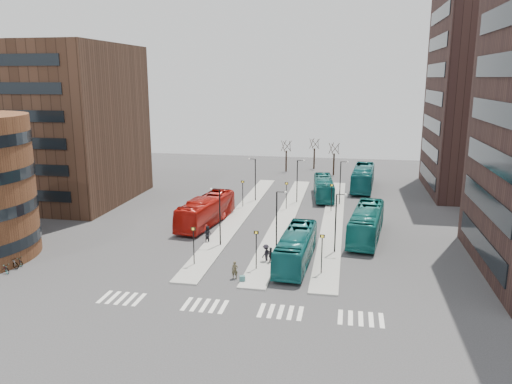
% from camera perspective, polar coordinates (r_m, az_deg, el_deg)
% --- Properties ---
extents(ground, '(160.00, 160.00, 0.00)m').
position_cam_1_polar(ground, '(36.66, -6.13, -15.56)').
color(ground, '#303033').
rests_on(ground, ground).
extents(island_left, '(2.50, 45.00, 0.15)m').
position_cam_1_polar(island_left, '(64.65, -1.92, -2.64)').
color(island_left, gray).
rests_on(island_left, ground).
extents(island_mid, '(2.50, 45.00, 0.15)m').
position_cam_1_polar(island_mid, '(63.66, 3.37, -2.91)').
color(island_mid, gray).
rests_on(island_mid, ground).
extents(island_right, '(2.50, 45.00, 0.15)m').
position_cam_1_polar(island_right, '(63.22, 8.78, -3.16)').
color(island_right, gray).
rests_on(island_right, ground).
extents(suitcase, '(0.57, 0.50, 0.60)m').
position_cam_1_polar(suitcase, '(44.12, -1.57, -9.93)').
color(suitcase, navy).
rests_on(suitcase, ground).
extents(red_bus, '(4.46, 12.46, 3.40)m').
position_cam_1_polar(red_bus, '(60.83, -5.73, -2.12)').
color(red_bus, '#A6130C').
rests_on(red_bus, ground).
extents(teal_bus_a, '(3.23, 11.49, 3.17)m').
position_cam_1_polar(teal_bus_a, '(48.11, 4.60, -6.35)').
color(teal_bus_a, '#125D5E').
rests_on(teal_bus_a, ground).
extents(teal_bus_b, '(3.68, 11.20, 3.06)m').
position_cam_1_polar(teal_bus_b, '(74.43, 7.74, 0.48)').
color(teal_bus_b, '#125E5D').
rests_on(teal_bus_b, ground).
extents(teal_bus_c, '(4.45, 12.66, 3.45)m').
position_cam_1_polar(teal_bus_c, '(56.64, 12.50, -3.48)').
color(teal_bus_c, '#156A66').
rests_on(teal_bus_c, ground).
extents(teal_bus_d, '(4.02, 13.23, 3.63)m').
position_cam_1_polar(teal_bus_d, '(81.57, 12.13, 1.61)').
color(teal_bus_d, '#135F63').
rests_on(teal_bus_d, ground).
extents(traveller, '(0.61, 0.43, 1.60)m').
position_cam_1_polar(traveller, '(44.76, -2.44, -8.90)').
color(traveller, '#48412B').
rests_on(traveller, ground).
extents(commuter_a, '(1.11, 1.01, 1.86)m').
position_cam_1_polar(commuter_a, '(54.35, -5.56, -4.81)').
color(commuter_a, black).
rests_on(commuter_a, ground).
extents(commuter_b, '(0.43, 0.97, 1.62)m').
position_cam_1_polar(commuter_b, '(48.16, 1.67, -7.27)').
color(commuter_b, black).
rests_on(commuter_b, ground).
extents(commuter_c, '(1.05, 1.32, 1.79)m').
position_cam_1_polar(commuter_c, '(48.49, 1.13, -7.02)').
color(commuter_c, black).
rests_on(commuter_c, ground).
extents(bicycle_near, '(1.76, 1.22, 0.88)m').
position_cam_1_polar(bicycle_near, '(51.59, -26.86, -7.76)').
color(bicycle_near, gray).
rests_on(bicycle_near, ground).
extents(bicycle_mid, '(1.82, 0.73, 1.06)m').
position_cam_1_polar(bicycle_mid, '(52.30, -26.21, -7.32)').
color(bicycle_mid, gray).
rests_on(bicycle_mid, ground).
extents(bicycle_far, '(1.75, 1.00, 0.87)m').
position_cam_1_polar(bicycle_far, '(52.94, -25.68, -7.13)').
color(bicycle_far, gray).
rests_on(bicycle_far, ground).
extents(crosswalk_stripes, '(22.35, 2.40, 0.01)m').
position_cam_1_polar(crosswalk_stripes, '(39.69, -1.94, -13.13)').
color(crosswalk_stripes, silver).
rests_on(crosswalk_stripes, ground).
extents(office_block, '(25.00, 20.12, 22.00)m').
position_cam_1_polar(office_block, '(78.33, -23.43, 7.17)').
color(office_block, '#402A1E').
rests_on(office_block, ground).
extents(tower_far, '(20.12, 20.00, 30.00)m').
position_cam_1_polar(tower_far, '(83.84, 26.53, 9.94)').
color(tower_far, '#33201C').
rests_on(tower_far, ground).
extents(sign_poles, '(12.45, 22.12, 3.65)m').
position_cam_1_polar(sign_poles, '(56.40, 2.09, -2.52)').
color(sign_poles, black).
rests_on(sign_poles, ground).
extents(lamp_posts, '(14.04, 20.24, 6.12)m').
position_cam_1_polar(lamp_posts, '(60.79, 3.77, -0.27)').
color(lamp_posts, black).
rests_on(lamp_posts, ground).
extents(bare_trees, '(10.97, 8.14, 5.90)m').
position_cam_1_polar(bare_trees, '(94.84, 6.33, 3.94)').
color(bare_trees, black).
rests_on(bare_trees, ground).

